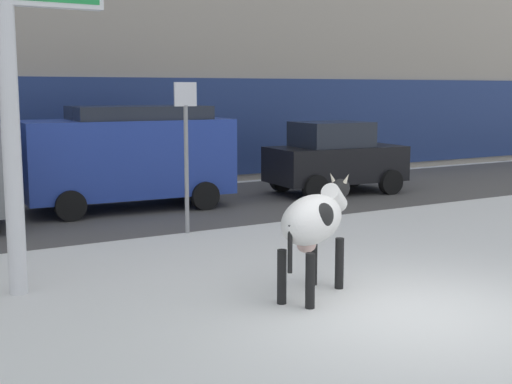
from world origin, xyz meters
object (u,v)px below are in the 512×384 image
at_px(car_black_hatchback, 335,158).
at_px(street_sign, 186,145).
at_px(cow_holstein, 315,221).
at_px(car_blue_van, 128,154).
at_px(pedestrian_near_billboard, 188,154).

distance_m(car_black_hatchback, street_sign, 6.12).
relative_size(cow_holstein, street_sign, 0.65).
height_order(cow_holstein, car_black_hatchback, car_black_hatchback).
xyz_separation_m(car_blue_van, car_black_hatchback, (5.44, -0.50, -0.32)).
height_order(car_black_hatchback, street_sign, street_sign).
bearing_deg(car_blue_van, pedestrian_near_billboard, 45.66).
bearing_deg(street_sign, car_black_hatchback, 25.90).
relative_size(car_black_hatchback, street_sign, 1.28).
xyz_separation_m(cow_holstein, street_sign, (0.25, 4.48, 0.67)).
relative_size(car_blue_van, pedestrian_near_billboard, 2.73).
bearing_deg(car_blue_van, cow_holstein, -92.11).
bearing_deg(pedestrian_near_billboard, car_black_hatchback, -53.00).
distance_m(cow_holstein, street_sign, 4.53).
bearing_deg(car_blue_van, car_black_hatchback, -5.23).
xyz_separation_m(car_black_hatchback, street_sign, (-5.47, -2.66, 0.74)).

